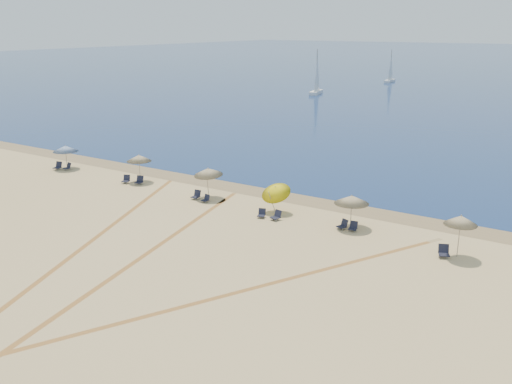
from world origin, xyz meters
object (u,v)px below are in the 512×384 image
Objects in this scene: umbrella_1 at (139,158)px; umbrella_4 at (352,200)px; chair_1 at (68,167)px; umbrella_0 at (65,149)px; umbrella_2 at (208,172)px; chair_6 at (262,214)px; chair_5 at (206,199)px; chair_2 at (126,180)px; chair_9 at (353,227)px; umbrella_5 at (461,220)px; chair_0 at (58,166)px; umbrella_3 at (275,190)px; chair_4 at (196,195)px; sailboat_0 at (390,72)px; sailboat_2 at (317,81)px; chair_3 at (139,181)px; chair_8 at (343,225)px; chair_10 at (444,252)px; chair_7 at (277,216)px.

umbrella_4 is (20.23, -0.76, -0.15)m from umbrella_1.
umbrella_0 is at bearing 158.68° from chair_1.
umbrella_2 reaches higher than chair_6.
chair_5 is at bearing -10.48° from umbrella_1.
chair_2 is 1.22× the size of chair_9.
umbrella_5 is 37.34m from chair_0.
umbrella_0 is 3.79× the size of chair_5.
umbrella_3 reaches higher than umbrella_0.
chair_4 is 0.09× the size of sailboat_0.
chair_3 is at bearing -89.03° from sailboat_2.
chair_1 is 0.97× the size of chair_8.
umbrella_4 is at bearing -2.15° from umbrella_1.
umbrella_4 is 2.77× the size of chair_0.
umbrella_0 is 1.82m from chair_0.
chair_5 is 11.47m from chair_8.
umbrella_1 reaches higher than chair_4.
chair_10 is at bearing -71.67° from sailboat_0.
chair_8 is 7.10m from chair_10.
chair_1 is at bearing 179.85° from umbrella_4.
umbrella_1 reaches higher than umbrella_0.
sailboat_2 reaches higher than chair_8.
umbrella_5 is 3.79× the size of chair_4.
chair_1 reaches higher than chair_5.
umbrella_2 is at bearing 168.11° from chair_9.
umbrella_3 is 24.01m from chair_0.
umbrella_4 is 0.88× the size of umbrella_5.
umbrella_1 is at bearing 150.81° from chair_10.
umbrella_5 is 27.23m from chair_3.
chair_8 is at bearing -75.04° from sailboat_0.
chair_2 is at bearing -4.12° from umbrella_0.
umbrella_0 is at bearing -177.30° from chair_5.
umbrella_1 is at bearing -85.91° from sailboat_0.
umbrella_4 reaches higher than umbrella_0.
chair_9 is at bearing -1.76° from umbrella_0.
sailboat_2 reaches higher than umbrella_5.
umbrella_4 is 11.92m from chair_5.
umbrella_2 is 6.35m from umbrella_3.
umbrella_2 is at bearing -159.11° from chair_8.
chair_9 is at bearing -74.49° from sailboat_2.
chair_6 is at bearing 9.03° from chair_1.
chair_10 is (35.66, -1.78, 0.02)m from chair_1.
umbrella_0 is 1.74m from chair_1.
umbrella_2 reaches higher than chair_10.
umbrella_2 is 3.24× the size of chair_7.
umbrella_1 is 14.35m from chair_6.
umbrella_2 is 7.70m from chair_3.
umbrella_1 is at bearing 177.85° from umbrella_4.
umbrella_0 reaches higher than chair_8.
umbrella_5 is at bearing -15.26° from chair_0.
chair_7 is at bearing -22.50° from chair_3.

